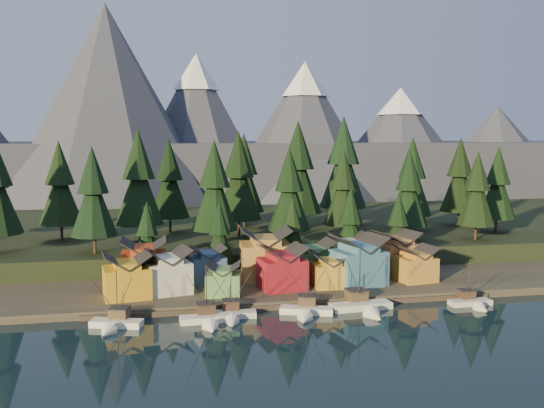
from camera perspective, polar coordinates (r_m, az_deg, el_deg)
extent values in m
plane|color=black|center=(103.94, 4.34, -12.04)|extent=(500.00, 500.00, 0.00)
cube|color=#342F26|center=(141.25, -0.05, -6.75)|extent=(400.00, 50.00, 1.50)
cube|color=black|center=(189.23, -2.99, -2.72)|extent=(420.00, 100.00, 6.00)
cube|color=#463B32|center=(119.07, 2.18, -9.37)|extent=(80.00, 4.00, 1.00)
cube|color=#4B4F60|center=(336.49, -6.69, 3.26)|extent=(560.00, 160.00, 30.00)
cone|color=#4B4F60|center=(275.84, -15.22, 8.66)|extent=(100.00, 100.00, 90.00)
cone|color=#4B4F60|center=(293.79, -7.06, 6.92)|extent=(80.00, 80.00, 72.00)
cone|color=white|center=(295.36, -7.14, 12.23)|extent=(22.40, 22.40, 17.28)
cone|color=#4B4F60|center=(289.98, 3.09, 6.57)|extent=(84.00, 84.00, 68.00)
cone|color=white|center=(291.25, 3.12, 11.66)|extent=(23.52, 23.52, 16.32)
cone|color=#4B4F60|center=(322.90, 11.91, 5.53)|extent=(92.00, 92.00, 58.00)
cone|color=white|center=(323.40, 12.00, 9.44)|extent=(25.76, 25.76, 13.92)
cone|color=#4B4F60|center=(357.68, 20.29, 4.70)|extent=(88.00, 88.00, 50.00)
cube|color=white|center=(110.40, -14.43, -10.93)|extent=(9.42, 5.47, 1.58)
cone|color=white|center=(106.03, -15.36, -11.68)|extent=(3.73, 3.79, 2.96)
cube|color=black|center=(110.57, -14.42, -11.22)|extent=(9.65, 5.58, 0.35)
cube|color=brown|center=(111.43, -14.15, -9.94)|extent=(3.89, 3.76, 1.78)
cube|color=#2C2929|center=(111.16, -14.17, -9.45)|extent=(4.14, 4.01, 0.20)
cylinder|color=black|center=(109.49, -14.40, -8.25)|extent=(0.18, 0.18, 8.88)
cylinder|color=black|center=(112.74, -13.85, -9.01)|extent=(0.14, 0.14, 4.34)
cube|color=white|center=(110.15, -6.11, -10.80)|extent=(9.78, 3.50, 1.61)
cone|color=white|center=(105.15, -5.70, -11.63)|extent=(3.18, 3.44, 3.02)
cube|color=black|center=(110.32, -6.11, -11.10)|extent=(10.01, 3.56, 0.35)
cube|color=#463325|center=(111.37, -6.25, -9.77)|extent=(3.36, 3.17, 1.81)
cube|color=#2C2929|center=(111.10, -6.26, -9.27)|extent=(3.58, 3.39, 0.20)
cylinder|color=black|center=(109.28, -6.19, -8.06)|extent=(0.18, 0.18, 9.05)
cylinder|color=black|center=(112.90, -6.40, -8.80)|extent=(0.14, 0.14, 4.42)
cube|color=beige|center=(112.46, -3.86, -10.42)|extent=(9.33, 3.65, 1.51)
cone|color=beige|center=(107.68, -3.76, -11.19)|extent=(3.10, 3.36, 2.82)
cube|color=black|center=(112.62, -3.86, -10.70)|extent=(9.56, 3.72, 0.33)
cube|color=#442C24|center=(113.65, -3.90, -9.48)|extent=(3.26, 3.09, 1.69)
cube|color=#2C2929|center=(113.40, -3.90, -9.02)|extent=(3.46, 3.29, 0.19)
cylinder|color=black|center=(111.68, -3.89, -7.91)|extent=(0.17, 0.17, 8.47)
cylinder|color=black|center=(115.12, -3.94, -8.59)|extent=(0.13, 0.13, 4.14)
cube|color=white|center=(114.72, 3.27, -10.07)|extent=(10.31, 6.04, 1.62)
cone|color=white|center=(109.56, 3.06, -10.86)|extent=(3.96, 4.16, 3.04)
cube|color=black|center=(114.90, 3.27, -10.36)|extent=(10.56, 6.17, 0.35)
cube|color=brown|center=(116.03, 3.34, -9.07)|extent=(4.05, 3.92, 1.82)
cube|color=#2C2929|center=(115.76, 3.34, -8.59)|extent=(4.30, 4.18, 0.20)
cylinder|color=black|center=(113.92, 3.31, -7.41)|extent=(0.18, 0.18, 9.12)
cylinder|color=black|center=(117.63, 3.42, -8.14)|extent=(0.14, 0.14, 4.46)
cube|color=silver|center=(118.31, 8.37, -9.59)|extent=(12.08, 4.38, 1.81)
cone|color=silver|center=(112.67, 9.75, -10.43)|extent=(3.73, 4.31, 3.40)
cube|color=black|center=(118.50, 8.36, -9.91)|extent=(12.37, 4.46, 0.40)
cube|color=brown|center=(119.75, 7.95, -8.52)|extent=(3.90, 3.69, 2.04)
cube|color=#2C2929|center=(119.46, 7.96, -7.99)|extent=(4.15, 3.94, 0.23)
cylinder|color=black|center=(117.46, 8.27, -6.71)|extent=(0.20, 0.20, 10.21)
cylinder|color=black|center=(121.53, 7.49, -7.52)|extent=(0.16, 0.16, 4.99)
cube|color=silver|center=(126.10, 18.14, -8.88)|extent=(8.42, 2.88, 1.44)
cone|color=silver|center=(122.33, 19.24, -9.39)|extent=(2.76, 2.91, 2.70)
cube|color=black|center=(126.24, 18.13, -9.12)|extent=(8.63, 2.93, 0.32)
cube|color=#473225|center=(127.03, 17.81, -8.11)|extent=(2.94, 2.76, 1.62)
cube|color=#2C2929|center=(126.81, 17.82, -7.71)|extent=(3.12, 2.94, 0.18)
cylinder|color=black|center=(125.40, 18.09, -6.74)|extent=(0.16, 0.16, 8.10)
cylinder|color=black|center=(128.18, 17.43, -7.39)|extent=(0.13, 0.13, 3.96)
cube|color=#BF8F1B|center=(122.34, -13.49, -7.18)|extent=(9.76, 8.84, 6.00)
cube|color=#BF8F1B|center=(121.56, -13.53, -5.53)|extent=(5.85, 8.11, 1.23)
cube|color=beige|center=(124.40, -9.83, -6.81)|extent=(10.20, 9.46, 6.29)
cube|color=beige|center=(123.61, -9.86, -5.12)|extent=(6.34, 8.45, 1.22)
cube|color=#538648|center=(121.39, -4.56, -7.50)|extent=(7.89, 7.55, 4.47)
cube|color=#538648|center=(120.78, -4.57, -6.26)|extent=(4.91, 6.78, 0.94)
cube|color=maroon|center=(125.60, 0.95, -6.60)|extent=(9.83, 8.95, 6.25)
cube|color=maroon|center=(124.82, 0.95, -4.93)|extent=(5.87, 8.25, 1.24)
cube|color=#B6892E|center=(128.18, 5.41, -6.68)|extent=(7.10, 7.10, 4.86)
cube|color=#B6892E|center=(127.56, 5.42, -5.41)|extent=(4.04, 6.83, 0.96)
cube|color=teal|center=(130.26, 8.13, -5.94)|extent=(11.51, 10.30, 7.35)
cube|color=teal|center=(129.41, 8.16, -4.06)|extent=(7.09, 9.20, 1.40)
cube|color=#BD8230|center=(135.99, 13.35, -5.98)|extent=(8.54, 7.73, 5.25)
cube|color=#BD8230|center=(135.36, 13.39, -4.68)|extent=(5.12, 7.10, 1.07)
cube|color=#A43819|center=(130.32, -11.94, -6.04)|extent=(9.46, 8.44, 7.23)
cube|color=#A43819|center=(129.49, -11.98, -4.20)|extent=(5.27, 8.20, 1.31)
cube|color=#354E7D|center=(131.72, -6.04, -6.13)|extent=(7.71, 7.31, 5.76)
cube|color=#354E7D|center=(131.04, -6.06, -4.69)|extent=(4.52, 6.87, 1.00)
cube|color=#A17A39|center=(133.65, -0.63, -5.42)|extent=(11.21, 9.71, 8.01)
cube|color=#A17A39|center=(132.77, -0.63, -3.42)|extent=(6.40, 9.24, 1.50)
cube|color=#458149|center=(135.66, 3.94, -5.71)|extent=(8.67, 7.25, 5.92)
cube|color=#458149|center=(134.97, 3.95, -4.24)|extent=(4.89, 6.96, 1.18)
cube|color=beige|center=(139.53, 7.27, -5.24)|extent=(8.68, 7.73, 6.72)
cube|color=beige|center=(138.79, 7.29, -3.64)|extent=(4.80, 7.55, 1.21)
cube|color=#AB743D|center=(142.89, 11.57, -4.99)|extent=(9.93, 9.50, 6.98)
cube|color=#AB743D|center=(142.16, 11.61, -3.38)|extent=(6.10, 8.63, 1.21)
cylinder|color=#332319|center=(166.41, -19.18, -2.47)|extent=(0.70, 0.70, 4.55)
cone|color=black|center=(165.25, -19.30, 0.91)|extent=(11.13, 11.13, 15.68)
cone|color=black|center=(164.74, -19.40, 3.71)|extent=(7.59, 7.59, 11.38)
cylinder|color=#332319|center=(145.65, -16.34, -3.63)|extent=(0.70, 0.70, 4.36)
cone|color=black|center=(144.36, -16.46, 0.07)|extent=(10.66, 10.66, 15.03)
cone|color=black|center=(143.76, -16.56, 3.14)|extent=(7.27, 7.27, 10.91)
cylinder|color=#332319|center=(156.87, -12.32, -2.68)|extent=(0.70, 0.70, 5.10)
cone|color=black|center=(155.55, -12.42, 1.34)|extent=(12.46, 12.46, 17.56)
cone|color=black|center=(155.05, -12.50, 4.68)|extent=(8.50, 8.50, 12.75)
cylinder|color=#332319|center=(171.77, -9.56, -1.93)|extent=(0.70, 0.70, 4.65)
cone|color=black|center=(170.63, -9.63, 1.42)|extent=(11.36, 11.36, 16.00)
cone|color=black|center=(170.13, -9.68, 4.19)|extent=(7.74, 7.74, 11.62)
cylinder|color=#332319|center=(147.74, -5.38, -3.21)|extent=(0.70, 0.70, 4.61)
cone|color=black|center=(146.42, -5.42, 0.65)|extent=(11.27, 11.27, 15.88)
cone|color=black|center=(145.84, -5.45, 3.85)|extent=(7.69, 7.69, 11.53)
cylinder|color=#332319|center=(163.37, -3.13, -2.21)|extent=(0.70, 0.70, 5.00)
cone|color=black|center=(162.12, -3.15, 1.59)|extent=(12.23, 12.23, 17.24)
cone|color=black|center=(161.63, -3.17, 4.73)|extent=(8.34, 8.34, 12.51)
cylinder|color=#332319|center=(148.71, 1.63, -3.19)|extent=(0.70, 0.70, 4.28)
cone|color=black|center=(147.46, 1.64, 0.37)|extent=(10.46, 10.46, 14.74)
cone|color=black|center=(146.87, 1.65, 3.32)|extent=(7.13, 7.13, 10.70)
cylinder|color=#332319|center=(173.52, 2.44, -1.61)|extent=(0.70, 0.70, 5.53)
cone|color=black|center=(172.28, 2.45, 2.34)|extent=(13.52, 13.52, 19.05)
cone|color=black|center=(171.88, 2.47, 5.61)|extent=(9.22, 9.22, 13.83)
cylinder|color=#332319|center=(159.60, 6.68, -2.59)|extent=(0.70, 0.70, 4.17)
cone|color=black|center=(158.46, 6.72, 0.63)|extent=(10.19, 10.19, 14.35)
cone|color=black|center=(157.90, 6.75, 3.31)|extent=(6.94, 6.94, 10.42)
cylinder|color=#332319|center=(185.47, 6.66, -1.09)|extent=(0.70, 0.70, 5.82)
cone|color=black|center=(184.28, 6.71, 2.80)|extent=(14.24, 14.24, 20.06)
cone|color=black|center=(183.94, 6.75, 6.02)|extent=(9.71, 9.71, 14.56)
cylinder|color=#332319|center=(160.67, 12.67, -2.66)|extent=(0.70, 0.70, 4.11)
cone|color=black|center=(159.54, 12.75, 0.51)|extent=(10.06, 10.06, 14.17)
cone|color=black|center=(158.99, 12.81, 3.13)|extent=(6.86, 6.86, 10.29)
cylinder|color=#332319|center=(178.31, 12.95, -1.69)|extent=(0.70, 0.70, 4.70)
cone|color=black|center=(177.21, 13.03, 1.58)|extent=(11.49, 11.49, 16.20)
cone|color=black|center=(176.74, 13.09, 4.28)|extent=(7.84, 7.84, 11.75)
cylinder|color=#332319|center=(167.02, 18.61, -2.51)|extent=(0.70, 0.70, 4.06)
cone|color=black|center=(165.95, 18.72, 0.50)|extent=(9.94, 9.94, 14.00)
cone|color=black|center=(165.41, 18.81, 2.99)|extent=(6.77, 6.77, 10.16)
cylinder|color=#332319|center=(191.59, 17.13, -1.26)|extent=(0.70, 0.70, 4.68)
cone|color=black|center=(190.56, 17.23, 1.76)|extent=(11.45, 11.45, 16.13)
cone|color=black|center=(190.12, 17.31, 4.26)|extent=(7.80, 7.80, 11.71)
cylinder|color=#332319|center=(180.61, -2.64, -1.40)|extent=(0.70, 0.70, 4.91)
cone|color=black|center=(179.49, -2.66, 1.97)|extent=(12.00, 12.00, 16.91)
cone|color=black|center=(179.04, -2.67, 4.75)|extent=(8.18, 8.18, 12.27)
cylinder|color=#332319|center=(181.60, 20.33, -1.85)|extent=(0.70, 0.70, 4.26)
cone|color=black|center=(180.59, 20.44, 1.05)|extent=(10.40, 10.40, 14.66)
cone|color=black|center=(180.10, 20.54, 3.44)|extent=(7.09, 7.09, 10.64)
cylinder|color=#332319|center=(138.19, -11.58, -6.22)|extent=(0.70, 0.70, 3.02)
cone|color=black|center=(136.94, -11.64, -3.54)|extent=(7.39, 7.39, 10.42)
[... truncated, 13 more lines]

